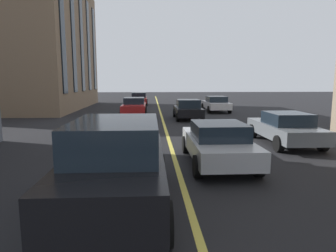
% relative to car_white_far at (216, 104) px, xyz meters
% --- Properties ---
extents(lane_centre_line, '(80.00, 0.16, 0.01)m').
position_rel_car_white_far_xyz_m(lane_centre_line, '(-12.58, 4.90, -0.70)').
color(lane_centre_line, '#D8C64C').
rests_on(lane_centre_line, ground_plane).
extents(car_white_far, '(4.40, 1.95, 1.37)m').
position_rel_car_white_far_xyz_m(car_white_far, '(0.00, 0.00, 0.00)').
color(car_white_far, silver).
rests_on(car_white_far, ground_plane).
extents(car_red_oncoming, '(3.90, 1.89, 1.40)m').
position_rel_car_white_far_xyz_m(car_red_oncoming, '(7.58, 7.04, -0.00)').
color(car_red_oncoming, '#B21E1E').
rests_on(car_red_oncoming, ground_plane).
extents(car_grey_mid, '(4.40, 1.95, 1.37)m').
position_rel_car_white_far_xyz_m(car_grey_mid, '(-13.65, 0.00, 0.00)').
color(car_grey_mid, slate).
rests_on(car_grey_mid, ground_plane).
extents(car_silver_near, '(4.40, 1.95, 1.37)m').
position_rel_car_white_far_xyz_m(car_silver_near, '(-16.51, 3.55, 0.00)').
color(car_silver_near, '#B7BABF').
rests_on(car_silver_near, ground_plane).
extents(car_red_trailing, '(4.40, 1.95, 1.37)m').
position_rel_car_white_far_xyz_m(car_red_trailing, '(-2.00, 7.05, 0.00)').
color(car_red_trailing, '#B21E1E').
rests_on(car_red_trailing, ground_plane).
extents(car_black_parked_b, '(4.70, 2.14, 1.88)m').
position_rel_car_white_far_xyz_m(car_black_parked_b, '(-19.79, 6.44, 0.27)').
color(car_black_parked_b, black).
rests_on(car_black_parked_b, ground_plane).
extents(car_black_parked_a, '(3.90, 1.89, 1.40)m').
position_rel_car_white_far_xyz_m(car_black_parked_a, '(-5.01, 3.10, -0.00)').
color(car_black_parked_a, black).
rests_on(car_black_parked_a, ground_plane).
extents(building_left_far, '(15.94, 13.08, 12.20)m').
position_rel_car_white_far_xyz_m(building_left_far, '(4.28, 18.88, 5.40)').
color(building_left_far, '#846B51').
rests_on(building_left_far, ground_plane).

